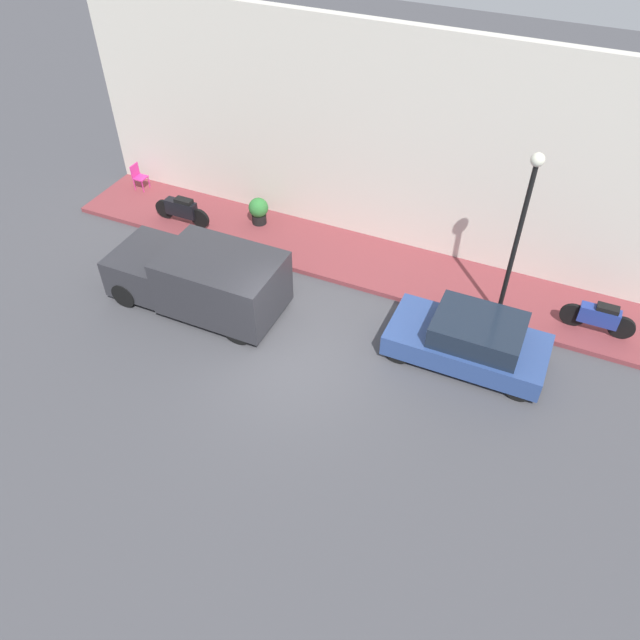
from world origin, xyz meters
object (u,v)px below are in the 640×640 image
Objects in this scene: motorcycle_blue at (599,317)px; potted_plant at (259,210)px; motorcycle_black at (182,209)px; parked_car at (470,340)px; streetlamp at (522,219)px; cafe_chair at (138,175)px; delivery_van at (199,278)px.

motorcycle_blue is 2.13× the size of potted_plant.
potted_plant is at bearing -66.32° from motorcycle_black.
parked_car reaches higher than motorcycle_blue.
motorcycle_blue is 0.95× the size of motorcycle_black.
streetlamp is 8.34m from potted_plant.
cafe_chair reaches higher than potted_plant.
streetlamp reaches higher than cafe_chair.
motorcycle_black reaches higher than cafe_chair.
motorcycle_black is 2.41m from potted_plant.
motorcycle_black is at bearing 78.05° from parked_car.
motorcycle_black is at bearing 90.59° from motorcycle_blue.
cafe_chair is (1.16, 2.50, 0.02)m from motorcycle_black.
motorcycle_blue is 14.99m from cafe_chair.
cafe_chair is (1.44, 12.56, -2.51)m from streetlamp.
delivery_van reaches higher than parked_car.
parked_car is 8.07m from potted_plant.
streetlamp is 5.42× the size of potted_plant.
motorcycle_blue is 0.39× the size of streetlamp.
potted_plant is at bearing 5.25° from delivery_van.
streetlamp is (-0.28, -10.06, 2.53)m from motorcycle_black.
potted_plant is (3.94, 0.36, -0.28)m from delivery_van.
parked_car is 3.10m from streetlamp.
parked_car is at bearing -101.95° from motorcycle_black.
streetlamp is at bearing -91.60° from motorcycle_black.
delivery_van reaches higher than motorcycle_blue.
potted_plant is (3.02, 7.48, -0.01)m from parked_car.
streetlamp is 5.39× the size of cafe_chair.
delivery_van is at bearing 107.39° from motorcycle_blue.
delivery_van is 10.36m from motorcycle_blue.
streetlamp is at bearing -70.26° from delivery_van.
motorcycle_blue is at bearing -80.30° from streetlamp.
delivery_van is at bearing 109.74° from streetlamp.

